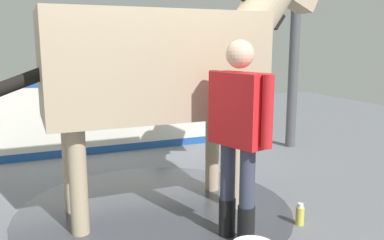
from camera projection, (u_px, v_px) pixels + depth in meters
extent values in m
cube|color=slate|center=(134.00, 206.00, 4.31)|extent=(16.00, 16.00, 0.02)
cylinder|color=#42444C|center=(155.00, 208.00, 4.23)|extent=(2.83, 2.83, 0.00)
cube|color=silver|center=(107.00, 119.00, 6.30)|extent=(0.28, 4.21, 1.08)
cube|color=#1E4C99|center=(106.00, 82.00, 6.19)|extent=(0.30, 4.21, 0.06)
cube|color=#1E4C99|center=(108.00, 149.00, 6.39)|extent=(0.29, 4.21, 0.12)
cylinder|color=#4C4C51|center=(293.00, 68.00, 6.55)|extent=(0.16, 0.16, 2.62)
cube|color=tan|center=(152.00, 65.00, 3.95)|extent=(1.11, 2.13, 1.00)
cylinder|color=tan|center=(212.00, 149.00, 4.69)|extent=(0.16, 0.16, 0.99)
cylinder|color=tan|center=(235.00, 161.00, 4.19)|extent=(0.16, 0.16, 0.99)
cylinder|color=tan|center=(71.00, 164.00, 4.08)|extent=(0.16, 0.16, 0.99)
cylinder|color=tan|center=(78.00, 181.00, 3.58)|extent=(0.16, 0.16, 0.99)
cylinder|color=tan|center=(257.00, 17.00, 4.31)|extent=(0.49, 0.86, 0.92)
cube|color=black|center=(257.00, 2.00, 4.28)|extent=(0.10, 0.70, 0.57)
cylinder|color=black|center=(27.00, 79.00, 3.53)|extent=(0.16, 0.70, 0.35)
cylinder|color=black|center=(246.00, 225.00, 3.44)|extent=(0.15, 0.15, 0.34)
cylinder|color=#383D51|center=(247.00, 177.00, 3.37)|extent=(0.13, 0.13, 0.51)
cylinder|color=black|center=(227.00, 217.00, 3.61)|extent=(0.15, 0.15, 0.34)
cylinder|color=#383D51|center=(228.00, 171.00, 3.53)|extent=(0.13, 0.13, 0.51)
cube|color=red|center=(239.00, 109.00, 3.34)|extent=(0.55, 0.38, 0.61)
cylinder|color=red|center=(268.00, 112.00, 3.12)|extent=(0.09, 0.09, 0.58)
cylinder|color=red|center=(214.00, 103.00, 3.57)|extent=(0.09, 0.09, 0.58)
sphere|color=beige|center=(240.00, 54.00, 3.26)|extent=(0.23, 0.23, 0.23)
cylinder|color=#D8CC4C|center=(300.00, 216.00, 3.83)|extent=(0.08, 0.08, 0.17)
cylinder|color=white|center=(300.00, 205.00, 3.81)|extent=(0.06, 0.06, 0.04)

